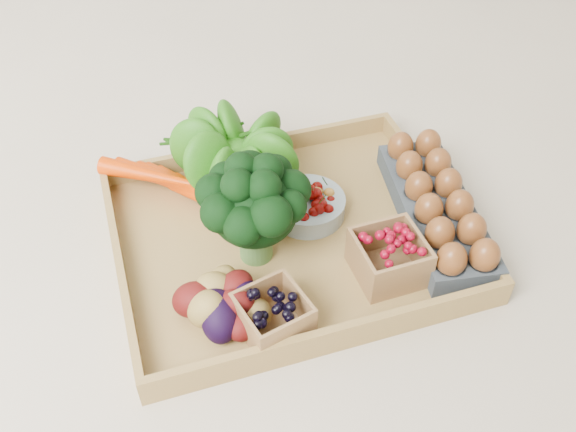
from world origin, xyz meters
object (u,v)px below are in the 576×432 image
object	(u,v)px
cherry_bowl	(307,206)
egg_carton	(436,211)
tray	(288,239)
broccoli	(255,224)

from	to	relation	value
cherry_bowl	egg_carton	size ratio (longest dim) A/B	0.39
tray	egg_carton	xyz separation A→B (m)	(0.25, -0.04, 0.03)
egg_carton	cherry_bowl	bearing A→B (deg)	167.34
tray	cherry_bowl	size ratio (longest dim) A/B	4.34
cherry_bowl	egg_carton	xyz separation A→B (m)	(0.20, -0.08, 0.00)
broccoli	tray	bearing A→B (deg)	21.53
tray	cherry_bowl	bearing A→B (deg)	40.51
tray	broccoli	bearing A→B (deg)	-158.47
cherry_bowl	tray	bearing A→B (deg)	-139.49
broccoli	egg_carton	world-z (taller)	broccoli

